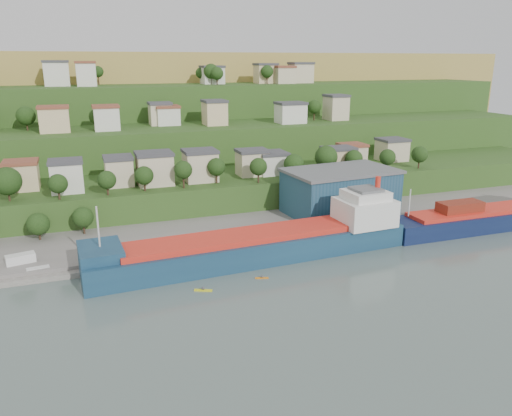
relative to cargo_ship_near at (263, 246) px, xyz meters
name	(u,v)px	position (x,y,z in m)	size (l,w,h in m)	color
ground	(274,276)	(-1.40, -10.21, -3.11)	(500.00, 500.00, 0.00)	#4D5D58
quay	(303,227)	(18.60, 17.79, -3.11)	(220.00, 26.00, 4.00)	slate
pebble_beach	(3,272)	(-56.40, 11.79, -3.11)	(40.00, 18.00, 2.40)	slate
hillside	(154,149)	(-1.40, 158.48, -3.03)	(360.00, 210.56, 96.00)	#284719
cargo_ship_near	(263,246)	(0.00, 0.00, 0.00)	(76.20, 15.71, 19.45)	#132F49
cargo_ship_far	(495,217)	(68.74, 0.21, -0.49)	(61.14, 10.70, 16.59)	#0D1539
warehouse	(340,191)	(31.36, 20.79, 5.33)	(32.58, 21.70, 12.80)	navy
caravan	(21,260)	(-52.45, 10.78, -0.51)	(5.96, 2.48, 2.78)	silver
dinghy	(38,269)	(-48.81, 6.48, -1.45)	(4.58, 1.72, 0.92)	silver
kayak_orange	(262,277)	(-4.18, -10.44, -2.90)	(2.86, 1.33, 0.71)	orange
kayak_yellow	(203,290)	(-17.36, -12.09, -2.84)	(3.58, 2.11, 0.91)	yellow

